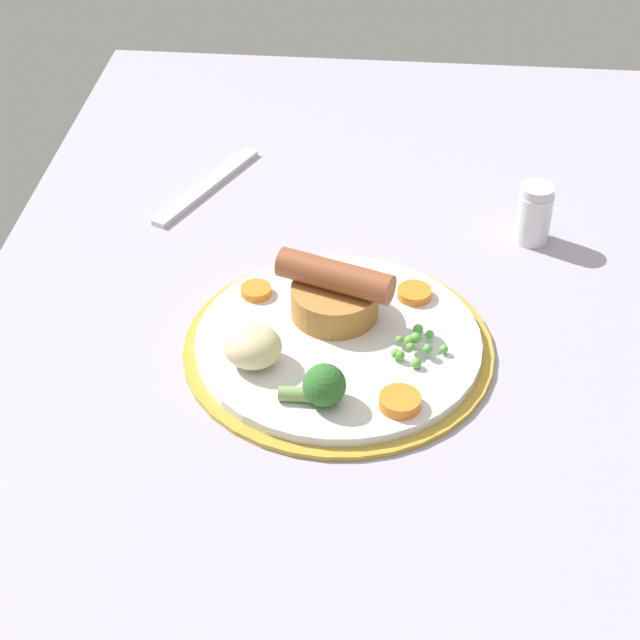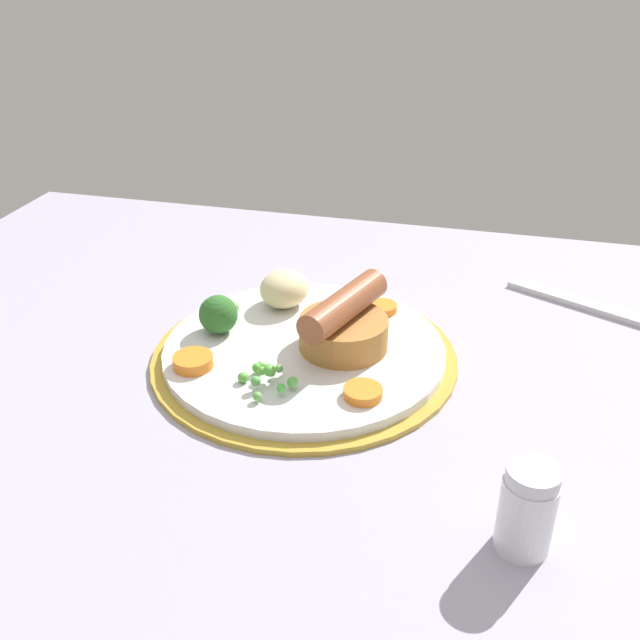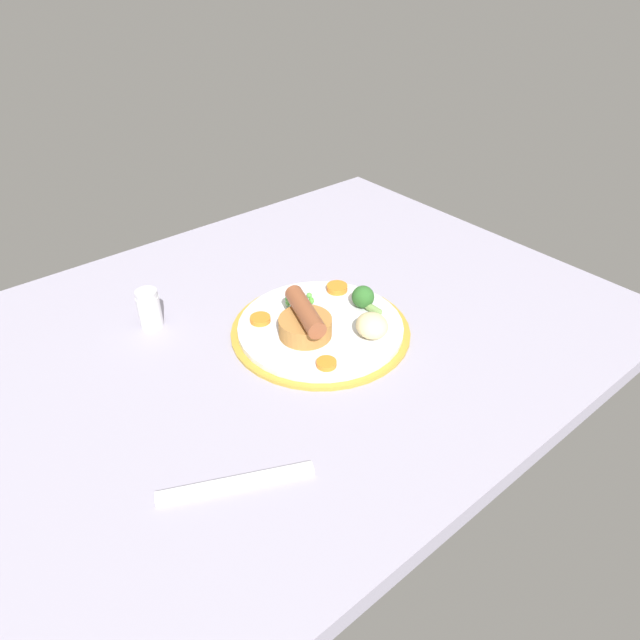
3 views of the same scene
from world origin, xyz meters
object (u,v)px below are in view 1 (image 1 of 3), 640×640
(sausage_pudding, at_px, (335,293))
(potato_chunk_0, at_px, (252,346))
(carrot_slice_2, at_px, (414,293))
(salt_shaker, at_px, (534,214))
(fork, at_px, (207,186))
(broccoli_floret_near, at_px, (322,386))
(pea_pile, at_px, (414,345))
(carrot_slice_0, at_px, (400,402))
(carrot_slice_1, at_px, (256,289))
(dinner_plate, at_px, (338,345))

(sausage_pudding, xyz_separation_m, potato_chunk_0, (0.08, -0.06, -0.01))
(carrot_slice_2, relative_size, salt_shaker, 0.51)
(sausage_pudding, relative_size, fork, 0.61)
(broccoli_floret_near, distance_m, carrot_slice_2, 0.17)
(sausage_pudding, relative_size, pea_pile, 2.10)
(fork, bearing_deg, salt_shaker, 104.31)
(carrot_slice_0, distance_m, carrot_slice_1, 0.20)
(broccoli_floret_near, distance_m, potato_chunk_0, 0.08)
(dinner_plate, relative_size, carrot_slice_0, 7.96)
(fork, relative_size, salt_shaker, 2.83)
(dinner_plate, distance_m, fork, 0.31)
(sausage_pudding, bearing_deg, fork, 144.32)
(broccoli_floret_near, relative_size, carrot_slice_2, 1.75)
(dinner_plate, height_order, carrot_slice_0, carrot_slice_0)
(fork, bearing_deg, pea_pile, 65.46)
(carrot_slice_2, bearing_deg, broccoli_floret_near, -25.69)
(fork, bearing_deg, sausage_pudding, 60.37)
(broccoli_floret_near, bearing_deg, carrot_slice_0, -0.51)
(carrot_slice_1, bearing_deg, carrot_slice_0, 44.16)
(dinner_plate, bearing_deg, pea_pile, 78.05)
(dinner_plate, bearing_deg, carrot_slice_2, 135.67)
(sausage_pudding, relative_size, carrot_slice_2, 3.44)
(dinner_plate, relative_size, sausage_pudding, 2.52)
(fork, bearing_deg, broccoli_floret_near, 49.91)
(dinner_plate, xyz_separation_m, carrot_slice_1, (-0.06, -0.08, 0.01))
(dinner_plate, height_order, broccoli_floret_near, broccoli_floret_near)
(carrot_slice_0, xyz_separation_m, carrot_slice_1, (-0.14, -0.14, -0.00))
(carrot_slice_2, relative_size, fork, 0.18)
(pea_pile, distance_m, potato_chunk_0, 0.14)
(potato_chunk_0, distance_m, fork, 0.32)
(broccoli_floret_near, bearing_deg, sausage_pudding, 88.90)
(broccoli_floret_near, xyz_separation_m, carrot_slice_2, (-0.15, 0.07, -0.01))
(broccoli_floret_near, height_order, potato_chunk_0, same)
(carrot_slice_0, bearing_deg, sausage_pudding, -151.75)
(pea_pile, xyz_separation_m, fork, (-0.28, -0.23, -0.02))
(carrot_slice_2, distance_m, salt_shaker, 0.17)
(sausage_pudding, height_order, fork, sausage_pudding)
(broccoli_floret_near, xyz_separation_m, carrot_slice_0, (-0.00, 0.06, -0.01))
(pea_pile, height_order, salt_shaker, salt_shaker)
(pea_pile, height_order, carrot_slice_2, pea_pile)
(dinner_plate, xyz_separation_m, carrot_slice_2, (-0.07, 0.07, 0.01))
(pea_pile, bearing_deg, sausage_pudding, -123.72)
(pea_pile, xyz_separation_m, carrot_slice_2, (-0.08, -0.00, -0.00))
(carrot_slice_0, height_order, carrot_slice_1, carrot_slice_0)
(broccoli_floret_near, distance_m, carrot_slice_0, 0.07)
(sausage_pudding, bearing_deg, salt_shaker, 59.33)
(salt_shaker, bearing_deg, potato_chunk_0, -47.32)
(sausage_pudding, distance_m, carrot_slice_1, 0.08)
(sausage_pudding, bearing_deg, pea_pile, -14.47)
(dinner_plate, height_order, fork, dinner_plate)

